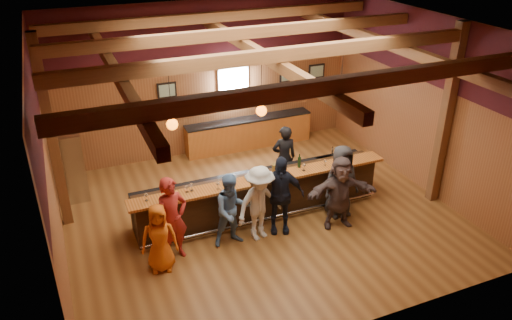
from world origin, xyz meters
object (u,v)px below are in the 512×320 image
Objects in this scene: back_bar_cabinet at (249,133)px; customer_denim at (232,210)px; bar_counter at (259,193)px; customer_orange at (159,238)px; customer_navy at (279,195)px; customer_brown at (340,192)px; customer_dark at (341,181)px; customer_redvest at (172,219)px; bottle_a at (279,167)px; customer_white at (260,204)px; bartender at (284,158)px; stainless_fridge at (70,166)px; ice_bucket at (276,169)px.

back_bar_cabinet is 2.34× the size of customer_denim.
bar_counter is at bearing 42.55° from customer_denim.
customer_navy is (2.81, 0.31, 0.19)m from customer_orange.
customer_dark reaches higher than customer_brown.
customer_redvest reaches higher than customer_navy.
bottle_a is at bearing 144.90° from customer_brown.
bottle_a is (0.84, 0.81, 0.34)m from customer_white.
customer_dark is 1.02× the size of bartender.
bar_counter is 3.33× the size of customer_navy.
bartender is (-0.12, -2.72, 0.41)m from back_bar_cabinet.
customer_denim is at bearing 49.96° from bartender.
bartender is at bearing 111.15° from customer_brown.
stainless_fridge is at bearing 152.77° from customer_dark.
stainless_fridge is 1.00× the size of customer_dark.
customer_navy is 1.40m from customer_brown.
customer_orange is 0.83× the size of customer_dark.
ice_bucket is at bearing -102.46° from back_bar_cabinet.
back_bar_cabinet is 2.22× the size of stainless_fridge.
bottle_a is (1.47, 0.77, 0.38)m from customer_denim.
customer_white reaches higher than back_bar_cabinet.
customer_orange is at bearing -170.10° from customer_brown.
customer_redvest is 6.03× the size of bottle_a.
bar_counter is 1.01m from customer_navy.
bartender is at bearing 40.50° from customer_denim.
customer_orange is 4.78× the size of bottle_a.
customer_denim is at bearing -152.40° from bottle_a.
customer_redvest is 8.14× the size of ice_bucket.
customer_navy reaches higher than bottle_a.
customer_dark is 5.73× the size of bottle_a.
bartender reaches higher than bottle_a.
customer_orange is (-2.70, -1.22, 0.23)m from bar_counter.
customer_redvest is at bearing -176.29° from customer_dark.
bar_counter is 3.69× the size of customer_denim.
customer_orange is (1.41, -3.67, -0.15)m from stainless_fridge.
customer_orange is at bearing -153.51° from customer_navy.
customer_white is at bearing -43.01° from stainless_fridge.
customer_brown is at bearing -86.63° from back_bar_cabinet.
bartender reaches higher than back_bar_cabinet.
back_bar_cabinet is at bearing 11.93° from stainless_fridge.
customer_orange is 3.33m from bottle_a.
customer_orange is 0.88× the size of customer_denim.
customer_brown is at bearing 6.09° from customer_navy.
bar_counter is at bearing 53.24° from customer_white.
customer_redvest reaches higher than customer_orange.
customer_white is 0.99× the size of customer_dark.
customer_navy is (0.11, -0.91, 0.42)m from bar_counter.
bartender is (3.42, 1.80, -0.07)m from customer_redvest.
ice_bucket is at bearing 31.22° from customer_white.
ice_bucket is (-1.41, 0.60, 0.32)m from customer_dark.
ice_bucket reaches higher than back_bar_cabinet.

